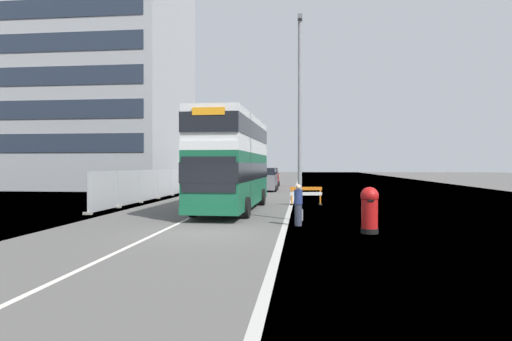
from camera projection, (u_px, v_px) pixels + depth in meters
ground at (221, 233)px, 15.69m from camera, size 140.00×280.00×0.10m
double_decker_bus at (233, 161)px, 23.34m from camera, size 2.99×11.26×5.06m
lamppost_foreground at (300, 124)px, 18.91m from camera, size 0.29×0.70×9.03m
red_pillar_postbox at (370, 208)px, 15.42m from camera, size 0.65×0.65×1.67m
roadworks_barrier at (306, 193)px, 26.43m from camera, size 1.97×0.78×1.11m
construction_site_fence at (164, 183)px, 33.07m from camera, size 0.44×24.00×2.19m
car_oncoming_near at (267, 180)px, 40.73m from camera, size 1.93×4.32×2.18m
car_receding_mid at (270, 178)px, 49.26m from camera, size 1.99×3.83×2.16m
bare_tree_far_verge_near at (169, 168)px, 57.20m from camera, size 2.67×2.38×4.21m
bare_tree_far_verge_mid at (172, 169)px, 55.69m from camera, size 2.99×2.25×3.72m
pedestrian_at_kerb at (298, 205)px, 17.31m from camera, size 0.34×0.34×1.69m
backdrop_office_block at (60, 76)px, 47.79m from camera, size 26.81×15.62×24.92m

